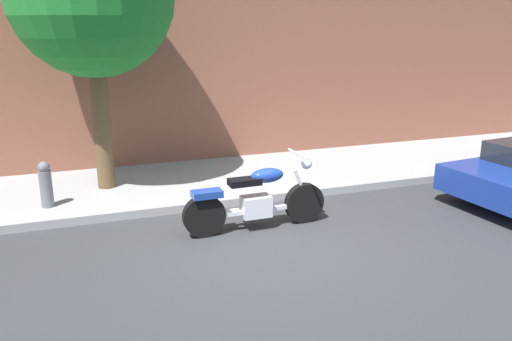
{
  "coord_description": "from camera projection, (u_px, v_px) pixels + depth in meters",
  "views": [
    {
      "loc": [
        -2.4,
        -6.35,
        3.04
      ],
      "look_at": [
        0.07,
        0.59,
        0.93
      ],
      "focal_mm": 36.23,
      "sensor_mm": 36.0,
      "label": 1
    }
  ],
  "objects": [
    {
      "name": "ground_plane",
      "position": [
        265.0,
        244.0,
        7.36
      ],
      "size": [
        60.0,
        60.0,
        0.0
      ],
      "primitive_type": "plane",
      "color": "#303335"
    },
    {
      "name": "sidewalk",
      "position": [
        211.0,
        181.0,
        10.1
      ],
      "size": [
        21.7,
        2.81,
        0.14
      ],
      "primitive_type": "cube",
      "color": "#959595",
      "rests_on": "ground"
    },
    {
      "name": "motorcycle",
      "position": [
        256.0,
        201.0,
        7.8
      ],
      "size": [
        2.26,
        0.7,
        1.13
      ],
      "color": "black",
      "rests_on": "ground"
    },
    {
      "name": "fire_hydrant",
      "position": [
        46.0,
        188.0,
        8.38
      ],
      "size": [
        0.2,
        0.2,
        0.91
      ],
      "color": "slate",
      "rests_on": "ground"
    }
  ]
}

